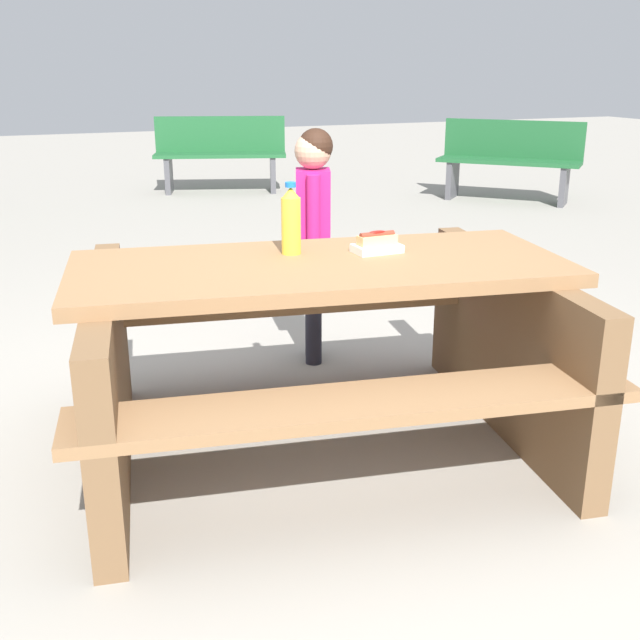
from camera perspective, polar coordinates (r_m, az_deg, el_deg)
name	(u,v)px	position (r m, az deg, el deg)	size (l,w,h in m)	color
ground_plane	(320,446)	(3.09, 0.00, -9.26)	(30.00, 30.00, 0.00)	gray
picnic_table	(320,340)	(2.91, 0.00, -1.50)	(2.01, 1.69, 0.75)	olive
soda_bottle	(291,221)	(2.92, -2.15, 7.33)	(0.07, 0.07, 0.27)	yellow
hotdog_tray	(377,244)	(2.97, 4.23, 5.61)	(0.18, 0.11, 0.08)	white
child_in_coat	(313,216)	(3.75, -0.49, 7.66)	(0.21, 0.27, 1.15)	#262633
park_bench_near	(510,159)	(8.76, 13.83, 11.48)	(1.33, 1.36, 0.85)	#1E592D
park_bench_mid	(220,153)	(9.21, -7.36, 12.17)	(1.55, 0.84, 0.85)	#1E592D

